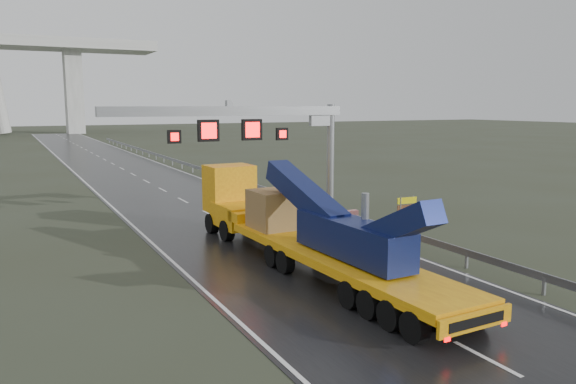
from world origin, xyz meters
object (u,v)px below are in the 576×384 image
striped_barrier (352,220)px  sign_gantry (262,131)px  exit_sign_pair (407,208)px  heavy_haul_truck (288,222)px

striped_barrier → sign_gantry: bearing=130.2°
sign_gantry → exit_sign_pair: (5.87, -6.46, -4.13)m
striped_barrier → exit_sign_pair: bearing=-55.4°
sign_gantry → heavy_haul_truck: 9.17m
exit_sign_pair → striped_barrier: bearing=132.4°
heavy_haul_truck → striped_barrier: size_ratio=17.66×
sign_gantry → exit_sign_pair: sign_gantry is taller
heavy_haul_truck → sign_gantry: bearing=71.7°
exit_sign_pair → heavy_haul_truck: bearing=-165.7°
sign_gantry → exit_sign_pair: size_ratio=7.01×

